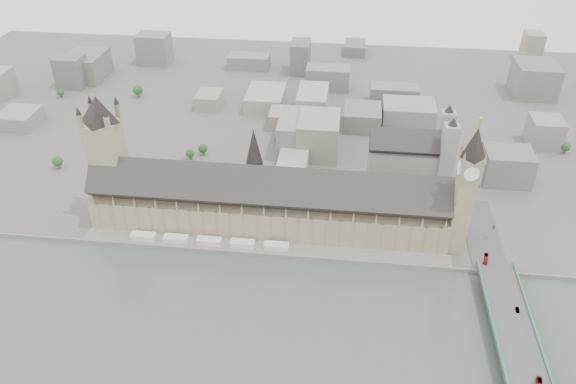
# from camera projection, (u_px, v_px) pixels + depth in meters

# --- Properties ---
(ground) EXTENTS (900.00, 900.00, 0.00)m
(ground) POSITION_uv_depth(u_px,v_px,m) (264.00, 243.00, 416.11)
(ground) COLOR #595651
(ground) RESTS_ON ground
(embankment_wall) EXTENTS (600.00, 1.50, 3.00)m
(embankment_wall) POSITION_uv_depth(u_px,v_px,m) (261.00, 255.00, 402.89)
(embankment_wall) COLOR slate
(embankment_wall) RESTS_ON ground
(river_terrace) EXTENTS (270.00, 15.00, 2.00)m
(river_terrace) POSITION_uv_depth(u_px,v_px,m) (263.00, 249.00, 409.36)
(river_terrace) COLOR slate
(river_terrace) RESTS_ON ground
(terrace_tents) EXTENTS (118.00, 7.00, 4.00)m
(terrace_tents) POSITION_uv_depth(u_px,v_px,m) (209.00, 241.00, 412.01)
(terrace_tents) COLOR white
(terrace_tents) RESTS_ON river_terrace
(palace_of_westminster) EXTENTS (265.00, 40.73, 55.44)m
(palace_of_westminster) POSITION_uv_depth(u_px,v_px,m) (268.00, 203.00, 419.77)
(palace_of_westminster) COLOR tan
(palace_of_westminster) RESTS_ON ground
(elizabeth_tower) EXTENTS (17.00, 17.00, 107.50)m
(elizabeth_tower) POSITION_uv_depth(u_px,v_px,m) (467.00, 184.00, 377.00)
(elizabeth_tower) COLOR tan
(elizabeth_tower) RESTS_ON ground
(victoria_tower) EXTENTS (30.00, 30.00, 100.00)m
(victoria_tower) POSITION_uv_depth(u_px,v_px,m) (107.00, 152.00, 418.80)
(victoria_tower) COLOR tan
(victoria_tower) RESTS_ON ground
(central_tower) EXTENTS (13.00, 13.00, 48.00)m
(central_tower) POSITION_uv_depth(u_px,v_px,m) (254.00, 157.00, 406.38)
(central_tower) COLOR gray
(central_tower) RESTS_ON ground
(westminster_bridge) EXTENTS (25.00, 325.00, 10.25)m
(westminster_bridge) POSITION_uv_depth(u_px,v_px,m) (517.00, 352.00, 325.22)
(westminster_bridge) COLOR #474749
(westminster_bridge) RESTS_ON ground
(westminster_abbey) EXTENTS (68.00, 36.00, 64.00)m
(westminster_abbey) POSITION_uv_depth(u_px,v_px,m) (412.00, 159.00, 469.81)
(westminster_abbey) COLOR gray
(westminster_abbey) RESTS_ON ground
(city_skyline_inland) EXTENTS (720.00, 360.00, 38.00)m
(city_skyline_inland) POSITION_uv_depth(u_px,v_px,m) (298.00, 88.00, 607.87)
(city_skyline_inland) COLOR gray
(city_skyline_inland) RESTS_ON ground
(park_trees) EXTENTS (110.00, 30.00, 15.00)m
(park_trees) POSITION_uv_depth(u_px,v_px,m) (263.00, 190.00, 462.46)
(park_trees) COLOR #1B4C1C
(park_trees) RESTS_ON ground
(red_bus_north) EXTENTS (4.71, 10.90, 2.96)m
(red_bus_north) POSITION_uv_depth(u_px,v_px,m) (486.00, 259.00, 383.72)
(red_bus_north) COLOR maroon
(red_bus_north) RESTS_ON westminster_bridge
(car_silver) EXTENTS (1.82, 4.82, 1.57)m
(car_silver) POSITION_uv_depth(u_px,v_px,m) (518.00, 310.00, 344.71)
(car_silver) COLOR gray
(car_silver) RESTS_ON westminster_bridge
(car_approach) EXTENTS (2.86, 4.76, 1.29)m
(car_approach) POSITION_uv_depth(u_px,v_px,m) (494.00, 228.00, 414.03)
(car_approach) COLOR gray
(car_approach) RESTS_ON westminster_bridge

